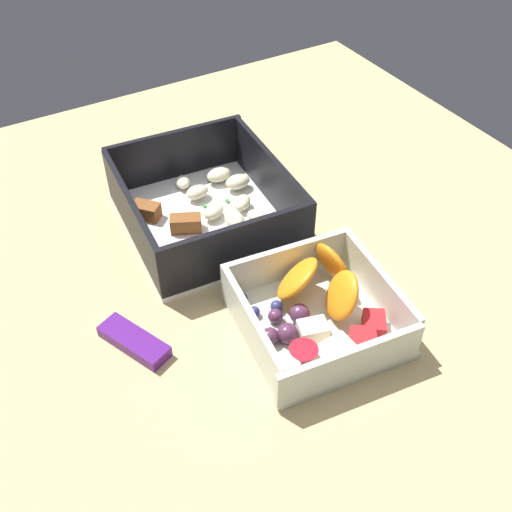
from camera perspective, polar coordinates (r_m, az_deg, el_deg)
table_surface at (r=62.69cm, az=-0.73°, el=-1.36°), size 80.00×80.00×2.00cm
pasta_container at (r=65.77cm, az=-4.81°, el=4.54°), size 20.10×18.07×6.65cm
fruit_bowl at (r=55.18cm, az=6.00°, el=-5.24°), size 15.20×15.03×5.63cm
candy_bar at (r=55.37cm, az=-11.50°, el=-7.94°), size 7.37×5.02×1.20cm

